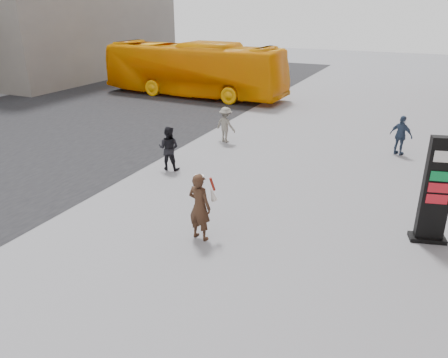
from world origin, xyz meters
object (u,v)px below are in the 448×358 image
at_px(info_pylon, 436,191).
at_px(woman, 200,206).
at_px(bus, 193,69).
at_px(pedestrian_c, 401,135).
at_px(pedestrian_a, 169,148).
at_px(pedestrian_b, 226,125).

relative_size(info_pylon, woman, 1.54).
distance_m(bus, pedestrian_c, 14.90).
relative_size(bus, pedestrian_a, 7.60).
height_order(woman, bus, bus).
bearing_deg(pedestrian_c, pedestrian_b, 34.58).
distance_m(info_pylon, pedestrian_c, 7.06).
bearing_deg(pedestrian_a, pedestrian_b, -106.09).
relative_size(woman, pedestrian_b, 1.16).
relative_size(info_pylon, pedestrian_b, 1.79).
xyz_separation_m(info_pylon, woman, (-5.31, -2.36, -0.46)).
distance_m(woman, pedestrian_c, 10.12).
distance_m(woman, pedestrian_a, 5.21).
xyz_separation_m(info_pylon, pedestrian_b, (-8.26, 5.53, -0.61)).
bearing_deg(pedestrian_b, pedestrian_a, 100.03).
height_order(info_pylon, woman, info_pylon).
distance_m(info_pylon, woman, 5.83).
relative_size(info_pylon, bus, 0.23).
height_order(bus, pedestrian_c, bus).
xyz_separation_m(woman, pedestrian_c, (4.04, 9.28, -0.12)).
xyz_separation_m(bus, pedestrian_b, (6.16, -8.35, -0.93)).
bearing_deg(pedestrian_c, bus, -4.56).
distance_m(bus, pedestrian_b, 10.42).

